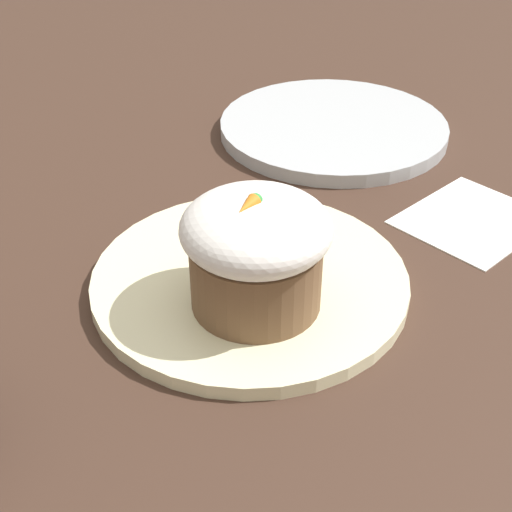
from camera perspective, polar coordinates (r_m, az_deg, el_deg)
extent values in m
plane|color=#3D281E|center=(0.56, -0.49, -2.39)|extent=(4.00, 4.00, 0.00)
cylinder|color=beige|center=(0.56, -0.49, -1.92)|extent=(0.25, 0.25, 0.01)
cylinder|color=brown|center=(0.51, 0.00, -1.42)|extent=(0.10, 0.10, 0.05)
ellipsoid|color=white|center=(0.49, 0.00, 2.23)|extent=(0.11, 0.11, 0.05)
cone|color=orange|center=(0.47, -0.74, 3.96)|extent=(0.02, 0.01, 0.01)
sphere|color=green|center=(0.48, -0.06, 4.45)|extent=(0.01, 0.01, 0.01)
cube|color=silver|center=(0.61, 2.55, 2.31)|extent=(0.07, 0.04, 0.00)
ellipsoid|color=silver|center=(0.57, 1.82, -0.36)|extent=(0.06, 0.05, 0.01)
cylinder|color=#B2B7BC|center=(0.80, 6.20, 10.19)|extent=(0.25, 0.25, 0.01)
cube|color=white|center=(0.67, 16.91, 2.84)|extent=(0.14, 0.13, 0.00)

